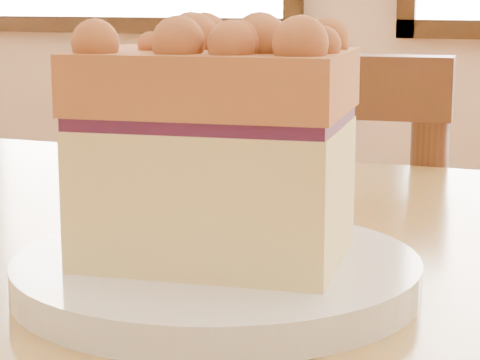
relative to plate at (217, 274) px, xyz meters
The scene contains 2 objects.
plate is the anchor object (origin of this frame).
cake_slice 0.07m from the plate, 138.16° to the left, with size 0.14×0.11×0.12m.
Camera 1 is at (0.37, -0.08, 0.89)m, focal length 70.00 mm.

